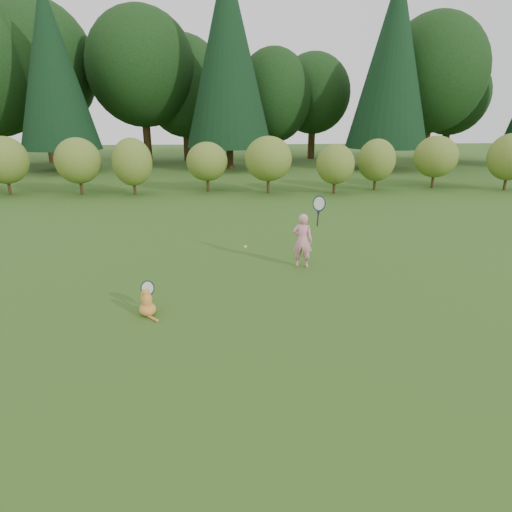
{
  "coord_description": "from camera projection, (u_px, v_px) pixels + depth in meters",
  "views": [
    {
      "loc": [
        -0.42,
        -8.22,
        3.69
      ],
      "look_at": [
        0.2,
        0.8,
        0.7
      ],
      "focal_mm": 30.0,
      "sensor_mm": 36.0,
      "label": 1
    }
  ],
  "objects": [
    {
      "name": "child",
      "position": [
        303.0,
        239.0,
        10.71
      ],
      "size": [
        0.81,
        0.55,
        2.06
      ],
      "rotation": [
        0.0,
        0.0,
        2.84
      ],
      "color": "pink",
      "rests_on": "ground"
    },
    {
      "name": "tennis_ball",
      "position": [
        245.0,
        247.0,
        9.68
      ],
      "size": [
        0.07,
        0.07,
        0.07
      ],
      "color": "#AFEB1B",
      "rests_on": "ground"
    },
    {
      "name": "woodland_backdrop",
      "position": [
        230.0,
        55.0,
        28.4
      ],
      "size": [
        48.0,
        10.0,
        15.0
      ],
      "primitive_type": null,
      "color": "black",
      "rests_on": "ground"
    },
    {
      "name": "cat",
      "position": [
        147.0,
        301.0,
        8.24
      ],
      "size": [
        0.5,
        0.73,
        0.75
      ],
      "rotation": [
        0.0,
        0.0,
        0.28
      ],
      "color": "orange",
      "rests_on": "ground"
    },
    {
      "name": "shrub_row",
      "position": [
        235.0,
        164.0,
        20.85
      ],
      "size": [
        28.0,
        3.0,
        2.8
      ],
      "primitive_type": null,
      "color": "#536920",
      "rests_on": "ground"
    },
    {
      "name": "ground",
      "position": [
        249.0,
        300.0,
        8.97
      ],
      "size": [
        100.0,
        100.0,
        0.0
      ],
      "primitive_type": "plane",
      "color": "#325116",
      "rests_on": "ground"
    }
  ]
}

